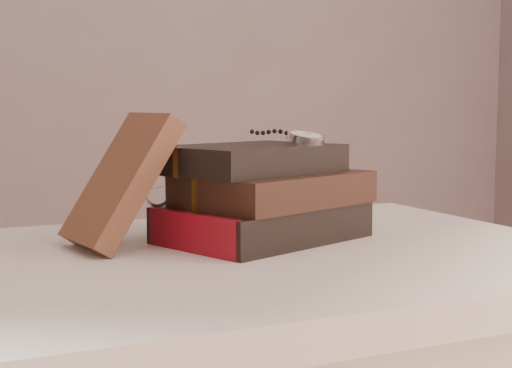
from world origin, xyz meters
name	(u,v)px	position (x,y,z in m)	size (l,w,h in m)	color
table	(188,330)	(0.00, 0.35, 0.66)	(1.00, 0.60, 0.75)	silver
book_stack	(264,195)	(0.13, 0.41, 0.81)	(0.30, 0.25, 0.13)	black
journal	(121,181)	(-0.06, 0.43, 0.83)	(0.03, 0.11, 0.19)	#45271A
pocket_watch	(304,137)	(0.19, 0.42, 0.89)	(0.07, 0.16, 0.02)	silver
eyeglasses	(169,186)	(0.01, 0.45, 0.82)	(0.14, 0.15, 0.05)	silver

